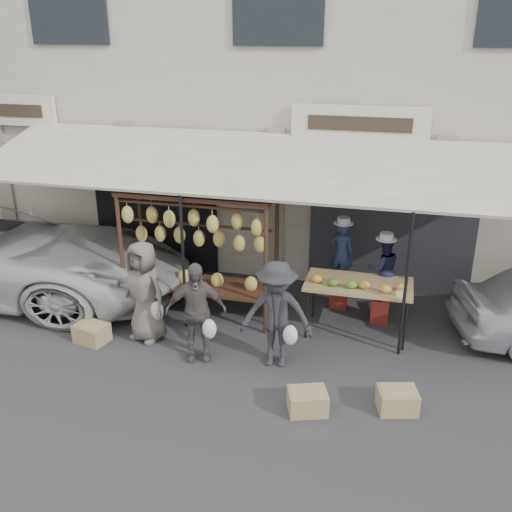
{
  "coord_description": "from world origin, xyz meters",
  "views": [
    {
      "loc": [
        2.27,
        -6.8,
        4.7
      ],
      "look_at": [
        0.15,
        1.4,
        1.3
      ],
      "focal_mm": 40.0,
      "sensor_mm": 36.0,
      "label": 1
    }
  ],
  "objects_px": {
    "vendor_left": "(342,253)",
    "crate_far": "(92,333)",
    "banana_rack": "(198,231)",
    "customer_left": "(144,292)",
    "crate_near_b": "(397,400)",
    "produce_table": "(359,286)",
    "customer_mid": "(196,312)",
    "crate_near_a": "(307,401)",
    "customer_right": "(276,315)",
    "vendor_right": "(384,269)"
  },
  "relations": [
    {
      "from": "produce_table",
      "to": "crate_near_a",
      "type": "distance_m",
      "value": 2.38
    },
    {
      "from": "vendor_left",
      "to": "crate_near_a",
      "type": "xyz_separation_m",
      "value": [
        -0.04,
        -3.17,
        -0.88
      ]
    },
    {
      "from": "vendor_right",
      "to": "crate_far",
      "type": "distance_m",
      "value": 4.88
    },
    {
      "from": "banana_rack",
      "to": "vendor_left",
      "type": "height_order",
      "value": "banana_rack"
    },
    {
      "from": "banana_rack",
      "to": "crate_far",
      "type": "bearing_deg",
      "value": -136.38
    },
    {
      "from": "crate_near_b",
      "to": "crate_far",
      "type": "height_order",
      "value": "same"
    },
    {
      "from": "vendor_left",
      "to": "customer_left",
      "type": "xyz_separation_m",
      "value": [
        -2.87,
        -1.93,
        -0.2
      ]
    },
    {
      "from": "vendor_left",
      "to": "crate_far",
      "type": "bearing_deg",
      "value": 45.21
    },
    {
      "from": "vendor_right",
      "to": "customer_right",
      "type": "height_order",
      "value": "customer_right"
    },
    {
      "from": "banana_rack",
      "to": "crate_far",
      "type": "distance_m",
      "value": 2.37
    },
    {
      "from": "banana_rack",
      "to": "customer_left",
      "type": "distance_m",
      "value": 1.36
    },
    {
      "from": "produce_table",
      "to": "crate_near_b",
      "type": "distance_m",
      "value": 2.16
    },
    {
      "from": "crate_far",
      "to": "customer_mid",
      "type": "bearing_deg",
      "value": -0.77
    },
    {
      "from": "customer_left",
      "to": "customer_right",
      "type": "distance_m",
      "value": 2.2
    },
    {
      "from": "produce_table",
      "to": "crate_near_b",
      "type": "relative_size",
      "value": 3.38
    },
    {
      "from": "customer_left",
      "to": "crate_near_b",
      "type": "distance_m",
      "value": 4.14
    },
    {
      "from": "crate_near_b",
      "to": "customer_right",
      "type": "bearing_deg",
      "value": 158.91
    },
    {
      "from": "produce_table",
      "to": "vendor_right",
      "type": "distance_m",
      "value": 0.67
    },
    {
      "from": "banana_rack",
      "to": "customer_left",
      "type": "xyz_separation_m",
      "value": [
        -0.56,
        -0.99,
        -0.73
      ]
    },
    {
      "from": "crate_near_a",
      "to": "crate_near_b",
      "type": "distance_m",
      "value": 1.18
    },
    {
      "from": "customer_left",
      "to": "crate_near_a",
      "type": "height_order",
      "value": "customer_left"
    },
    {
      "from": "crate_near_a",
      "to": "crate_near_b",
      "type": "height_order",
      "value": "crate_near_b"
    },
    {
      "from": "crate_near_b",
      "to": "vendor_right",
      "type": "bearing_deg",
      "value": 98.33
    },
    {
      "from": "produce_table",
      "to": "crate_near_b",
      "type": "xyz_separation_m",
      "value": [
        0.72,
        -1.91,
        -0.72
      ]
    },
    {
      "from": "banana_rack",
      "to": "customer_right",
      "type": "bearing_deg",
      "value": -37.0
    },
    {
      "from": "crate_near_b",
      "to": "crate_far",
      "type": "xyz_separation_m",
      "value": [
        -4.8,
        0.6,
        0.0
      ]
    },
    {
      "from": "produce_table",
      "to": "customer_mid",
      "type": "distance_m",
      "value": 2.64
    },
    {
      "from": "vendor_left",
      "to": "crate_near_b",
      "type": "relative_size",
      "value": 2.32
    },
    {
      "from": "vendor_left",
      "to": "customer_mid",
      "type": "relative_size",
      "value": 0.75
    },
    {
      "from": "banana_rack",
      "to": "produce_table",
      "type": "relative_size",
      "value": 1.53
    },
    {
      "from": "crate_far",
      "to": "crate_near_b",
      "type": "bearing_deg",
      "value": -7.09
    },
    {
      "from": "customer_left",
      "to": "customer_mid",
      "type": "bearing_deg",
      "value": -1.3
    },
    {
      "from": "customer_left",
      "to": "crate_far",
      "type": "bearing_deg",
      "value": -140.3
    },
    {
      "from": "vendor_left",
      "to": "crate_far",
      "type": "relative_size",
      "value": 2.32
    },
    {
      "from": "customer_mid",
      "to": "crate_near_b",
      "type": "distance_m",
      "value": 3.11
    },
    {
      "from": "crate_near_b",
      "to": "crate_near_a",
      "type": "bearing_deg",
      "value": -164.31
    },
    {
      "from": "vendor_right",
      "to": "crate_far",
      "type": "bearing_deg",
      "value": 2.92
    },
    {
      "from": "customer_mid",
      "to": "produce_table",
      "type": "bearing_deg",
      "value": 11.89
    },
    {
      "from": "vendor_left",
      "to": "crate_near_b",
      "type": "xyz_separation_m",
      "value": [
        1.1,
        -2.85,
        -0.88
      ]
    },
    {
      "from": "customer_right",
      "to": "produce_table",
      "type": "bearing_deg",
      "value": 43.75
    },
    {
      "from": "customer_left",
      "to": "vendor_right",
      "type": "bearing_deg",
      "value": 41.24
    },
    {
      "from": "produce_table",
      "to": "vendor_left",
      "type": "distance_m",
      "value": 1.03
    },
    {
      "from": "customer_left",
      "to": "customer_mid",
      "type": "height_order",
      "value": "customer_left"
    },
    {
      "from": "customer_mid",
      "to": "customer_right",
      "type": "relative_size",
      "value": 0.94
    },
    {
      "from": "customer_right",
      "to": "vendor_right",
      "type": "bearing_deg",
      "value": 46.3
    },
    {
      "from": "produce_table",
      "to": "customer_right",
      "type": "bearing_deg",
      "value": -131.38
    },
    {
      "from": "vendor_right",
      "to": "customer_right",
      "type": "relative_size",
      "value": 0.67
    },
    {
      "from": "customer_left",
      "to": "customer_right",
      "type": "bearing_deg",
      "value": 12.1
    },
    {
      "from": "customer_right",
      "to": "crate_near_b",
      "type": "xyz_separation_m",
      "value": [
        1.79,
        -0.69,
        -0.68
      ]
    },
    {
      "from": "banana_rack",
      "to": "customer_mid",
      "type": "distance_m",
      "value": 1.61
    }
  ]
}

